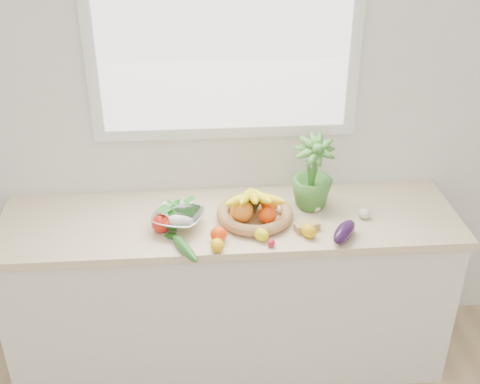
{
  "coord_description": "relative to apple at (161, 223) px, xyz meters",
  "views": [
    {
      "loc": [
        -0.14,
        -0.54,
        2.44
      ],
      "look_at": [
        0.05,
        1.93,
        1.05
      ],
      "focal_mm": 45.0,
      "sensor_mm": 36.0,
      "label": 1
    }
  ],
  "objects": [
    {
      "name": "radish",
      "position": [
        0.5,
        -0.16,
        -0.03
      ],
      "size": [
        0.05,
        0.05,
        0.04
      ],
      "primitive_type": "sphere",
      "rotation": [
        0.0,
        0.0,
        0.35
      ],
      "color": "red",
      "rests_on": "countertop"
    },
    {
      "name": "apple",
      "position": [
        0.0,
        0.0,
        0.0
      ],
      "size": [
        0.09,
        0.09,
        0.09
      ],
      "primitive_type": "sphere",
      "rotation": [
        0.0,
        0.0,
        0.03
      ],
      "color": "red",
      "rests_on": "countertop"
    },
    {
      "name": "lemon_c",
      "position": [
        0.46,
        -0.11,
        -0.01
      ],
      "size": [
        0.09,
        0.1,
        0.06
      ],
      "primitive_type": "ellipsoid",
      "rotation": [
        0.0,
        0.0,
        0.69
      ],
      "color": "yellow",
      "rests_on": "countertop"
    },
    {
      "name": "eggplant",
      "position": [
        0.84,
        -0.13,
        -0.01
      ],
      "size": [
        0.17,
        0.2,
        0.08
      ],
      "primitive_type": "ellipsoid",
      "rotation": [
        0.0,
        0.0,
        -0.61
      ],
      "color": "#260E36",
      "rests_on": "countertop"
    },
    {
      "name": "lemon_a",
      "position": [
        0.68,
        -0.1,
        -0.01
      ],
      "size": [
        0.1,
        0.1,
        0.06
      ],
      "primitive_type": "ellipsoid",
      "rotation": [
        0.0,
        0.0,
        0.59
      ],
      "color": "#D2A20B",
      "rests_on": "countertop"
    },
    {
      "name": "garlic_a",
      "position": [
        0.57,
        0.11,
        -0.02
      ],
      "size": [
        0.06,
        0.06,
        0.05
      ],
      "primitive_type": "ellipsoid",
      "rotation": [
        0.0,
        0.0,
        0.2
      ],
      "color": "silver",
      "rests_on": "countertop"
    },
    {
      "name": "lemon_b",
      "position": [
        0.25,
        -0.18,
        -0.01
      ],
      "size": [
        0.06,
        0.08,
        0.06
      ],
      "primitive_type": "ellipsoid",
      "rotation": [
        0.0,
        0.0,
        -0.05
      ],
      "color": "#E1AD0C",
      "rests_on": "countertop"
    },
    {
      "name": "potted_herb",
      "position": [
        0.74,
        0.17,
        0.15
      ],
      "size": [
        0.21,
        0.21,
        0.37
      ],
      "primitive_type": "imported",
      "rotation": [
        0.0,
        0.0,
        -0.0
      ],
      "color": "#3E7D2D",
      "rests_on": "countertop"
    },
    {
      "name": "colander_with_spinach",
      "position": [
        0.08,
        0.03,
        0.02
      ],
      "size": [
        0.3,
        0.3,
        0.12
      ],
      "color": "silver",
      "rests_on": "countertop"
    },
    {
      "name": "window_frame",
      "position": [
        0.33,
        0.39,
        0.81
      ],
      "size": [
        1.3,
        0.03,
        1.1
      ],
      "primitive_type": "cube",
      "color": "white",
      "rests_on": "back_wall"
    },
    {
      "name": "garlic_b",
      "position": [
        0.76,
        0.13,
        -0.02
      ],
      "size": [
        0.06,
        0.06,
        0.04
      ],
      "primitive_type": "ellipsoid",
      "rotation": [
        0.0,
        0.0,
        -0.28
      ],
      "color": "white",
      "rests_on": "countertop"
    },
    {
      "name": "back_wall",
      "position": [
        0.33,
        0.4,
        0.41
      ],
      "size": [
        4.5,
        0.02,
        2.7
      ],
      "primitive_type": "cube",
      "color": "white",
      "rests_on": "ground"
    },
    {
      "name": "window_pane",
      "position": [
        0.33,
        0.37,
        0.81
      ],
      "size": [
        1.18,
        0.01,
        0.98
      ],
      "primitive_type": "cube",
      "color": "white",
      "rests_on": "window_frame"
    },
    {
      "name": "countertop",
      "position": [
        0.33,
        0.1,
        -0.06
      ],
      "size": [
        2.24,
        0.62,
        0.04
      ],
      "primitive_type": "cube",
      "color": "beige",
      "rests_on": "counter_cabinet"
    },
    {
      "name": "ginger",
      "position": [
        0.68,
        -0.04,
        -0.03
      ],
      "size": [
        0.13,
        0.08,
        0.04
      ],
      "primitive_type": "cube",
      "rotation": [
        0.0,
        0.0,
        0.26
      ],
      "color": "tan",
      "rests_on": "countertop"
    },
    {
      "name": "fruit_basket",
      "position": [
        0.44,
        0.08,
        0.01
      ],
      "size": [
        0.38,
        0.38,
        0.19
      ],
      "color": "#B1744E",
      "rests_on": "countertop"
    },
    {
      "name": "cucumber",
      "position": [
        0.11,
        -0.18,
        -0.02
      ],
      "size": [
        0.15,
        0.24,
        0.05
      ],
      "primitive_type": "ellipsoid",
      "rotation": [
        0.0,
        0.0,
        0.45
      ],
      "color": "#1E5D1B",
      "rests_on": "countertop"
    },
    {
      "name": "orange_loose",
      "position": [
        0.26,
        -0.1,
        -0.01
      ],
      "size": [
        0.09,
        0.09,
        0.08
      ],
      "primitive_type": "sphere",
      "rotation": [
        0.0,
        0.0,
        -0.26
      ],
      "color": "#FF3C08",
      "rests_on": "countertop"
    },
    {
      "name": "counter_cabinet",
      "position": [
        0.33,
        0.1,
        -0.51
      ],
      "size": [
        2.2,
        0.58,
        0.86
      ],
      "primitive_type": "cube",
      "color": "silver",
      "rests_on": "ground"
    },
    {
      "name": "garlic_c",
      "position": [
        0.98,
        0.05,
        -0.02
      ],
      "size": [
        0.06,
        0.06,
        0.05
      ],
      "primitive_type": "ellipsoid",
      "rotation": [
        0.0,
        0.0,
        0.12
      ],
      "color": "silver",
      "rests_on": "countertop"
    }
  ]
}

